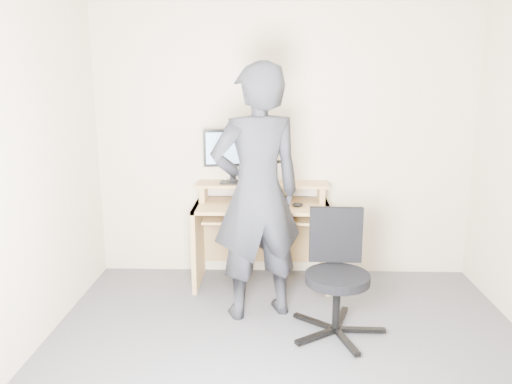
{
  "coord_description": "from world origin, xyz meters",
  "views": [
    {
      "loc": [
        -0.13,
        -2.86,
        1.85
      ],
      "look_at": [
        -0.24,
        1.05,
        0.95
      ],
      "focal_mm": 35.0,
      "sensor_mm": 36.0,
      "label": 1
    }
  ],
  "objects_px": {
    "desk": "(262,223)",
    "person": "(257,194)",
    "office_chair": "(337,268)",
    "monitor": "(232,151)"
  },
  "relations": [
    {
      "from": "office_chair",
      "to": "person",
      "type": "relative_size",
      "value": 0.45
    },
    {
      "from": "desk",
      "to": "office_chair",
      "type": "relative_size",
      "value": 1.35
    },
    {
      "from": "desk",
      "to": "person",
      "type": "height_order",
      "value": "person"
    },
    {
      "from": "desk",
      "to": "office_chair",
      "type": "distance_m",
      "value": 1.1
    },
    {
      "from": "office_chair",
      "to": "person",
      "type": "distance_m",
      "value": 0.81
    },
    {
      "from": "desk",
      "to": "person",
      "type": "distance_m",
      "value": 0.82
    },
    {
      "from": "office_chair",
      "to": "desk",
      "type": "bearing_deg",
      "value": 122.07
    },
    {
      "from": "desk",
      "to": "office_chair",
      "type": "height_order",
      "value": "office_chair"
    },
    {
      "from": "monitor",
      "to": "person",
      "type": "xyz_separation_m",
      "value": [
        0.24,
        -0.74,
        -0.22
      ]
    },
    {
      "from": "office_chair",
      "to": "person",
      "type": "xyz_separation_m",
      "value": [
        -0.59,
        0.25,
        0.5
      ]
    }
  ]
}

